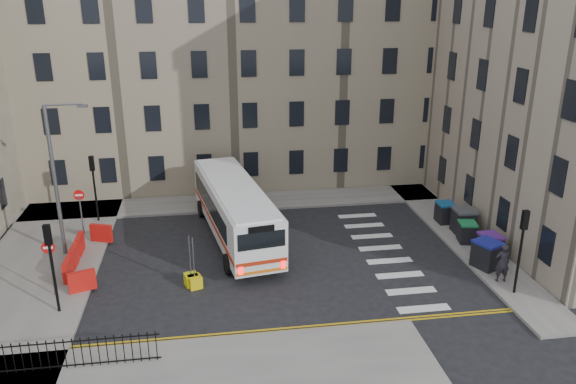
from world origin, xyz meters
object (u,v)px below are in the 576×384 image
object	(u,v)px
wheelie_bin_d	(463,221)
wheelie_bin_b	(490,246)
wheelie_bin_e	(445,212)
wheelie_bin_c	(467,232)
pedestrian	(502,263)
bollard_chevron	(195,282)
streetlamp	(55,179)
bollard_yellow	(191,280)
wheelie_bin_a	(487,254)
bus	(235,208)

from	to	relation	value
wheelie_bin_d	wheelie_bin_b	bearing A→B (deg)	-87.94
wheelie_bin_b	wheelie_bin_e	distance (m)	4.93
wheelie_bin_c	pedestrian	size ratio (longest dim) A/B	0.62
bollard_chevron	streetlamp	bearing A→B (deg)	146.72
wheelie_bin_b	bollard_yellow	distance (m)	15.51
wheelie_bin_d	wheelie_bin_e	bearing A→B (deg)	105.51
wheelie_bin_a	wheelie_bin_c	size ratio (longest dim) A/B	1.34
bus	bollard_yellow	distance (m)	5.96
wheelie_bin_b	bollard_chevron	bearing A→B (deg)	178.58
bus	wheelie_bin_e	xyz separation A→B (m)	(12.71, 0.14, -1.05)
wheelie_bin_e	pedestrian	xyz separation A→B (m)	(-0.37, -7.46, 0.35)
bollard_yellow	wheelie_bin_d	bearing A→B (deg)	13.28
wheelie_bin_e	pedestrian	size ratio (longest dim) A/B	0.63
bollard_chevron	wheelie_bin_e	bearing A→B (deg)	20.52
streetlamp	wheelie_bin_e	size ratio (longest dim) A/B	6.57
wheelie_bin_b	bollard_yellow	size ratio (longest dim) A/B	2.14
streetlamp	wheelie_bin_d	bearing A→B (deg)	-1.55
pedestrian	wheelie_bin_b	bearing A→B (deg)	-100.86
streetlamp	wheelie_bin_c	xyz separation A→B (m)	(21.91, -1.82, -3.60)
wheelie_bin_c	wheelie_bin_e	size ratio (longest dim) A/B	0.97
streetlamp	wheelie_bin_a	distance (m)	22.33
bus	wheelie_bin_b	world-z (taller)	bus
wheelie_bin_d	wheelie_bin_e	size ratio (longest dim) A/B	1.17
streetlamp	pedestrian	xyz separation A→B (m)	(21.50, -6.37, -3.21)
bus	pedestrian	world-z (taller)	bus
streetlamp	bollard_chevron	size ratio (longest dim) A/B	13.57
wheelie_bin_a	bollard_chevron	distance (m)	14.64
wheelie_bin_a	wheelie_bin_b	bearing A→B (deg)	33.58
pedestrian	wheelie_bin_c	bearing A→B (deg)	-90.42
streetlamp	pedestrian	distance (m)	22.66
pedestrian	bollard_chevron	xyz separation A→B (m)	(-14.62, 1.85, -0.83)
wheelie_bin_b	pedestrian	distance (m)	2.66
bollard_yellow	streetlamp	bearing A→B (deg)	147.53
wheelie_bin_c	wheelie_bin_d	bearing A→B (deg)	85.05
bus	wheelie_bin_c	size ratio (longest dim) A/B	9.86
pedestrian	bollard_yellow	size ratio (longest dim) A/B	3.25
wheelie_bin_d	bollard_chevron	world-z (taller)	wheelie_bin_d
wheelie_bin_c	wheelie_bin_d	xyz separation A→B (m)	(0.35, 1.22, 0.15)
wheelie_bin_c	bollard_yellow	xyz separation A→B (m)	(-15.20, -2.45, -0.44)
wheelie_bin_a	bollard_yellow	size ratio (longest dim) A/B	2.69
bollard_yellow	bollard_chevron	xyz separation A→B (m)	(0.17, -0.25, 0.00)
wheelie_bin_a	streetlamp	bearing A→B (deg)	144.42
wheelie_bin_c	wheelie_bin_a	bearing A→B (deg)	-86.50
wheelie_bin_d	bollard_yellow	distance (m)	15.98
wheelie_bin_a	pedestrian	size ratio (longest dim) A/B	0.83
wheelie_bin_e	bollard_yellow	world-z (taller)	wheelie_bin_e
streetlamp	bollard_chevron	xyz separation A→B (m)	(6.89, -4.52, -4.04)
wheelie_bin_b	wheelie_bin_d	distance (m)	3.23
bus	bollard_chevron	xyz separation A→B (m)	(-2.28, -5.47, -1.52)
bus	bollard_chevron	distance (m)	6.11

